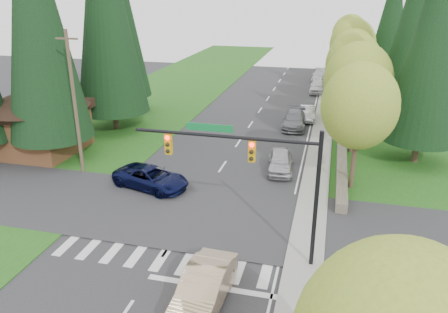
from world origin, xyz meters
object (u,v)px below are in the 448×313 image
at_px(sedan_champagne, 204,288).
at_px(suv_navy, 151,178).
at_px(parked_car_c, 307,113).
at_px(parked_car_e, 320,76).
at_px(parked_car_a, 280,161).
at_px(parked_car_b, 294,120).
at_px(parked_car_d, 318,86).

bearing_deg(sedan_champagne, suv_navy, 125.47).
bearing_deg(parked_car_c, parked_car_e, 84.64).
bearing_deg(parked_car_c, parked_car_a, -98.30).
distance_m(suv_navy, parked_car_e, 39.65).
height_order(suv_navy, parked_car_c, suv_navy).
height_order(parked_car_a, parked_car_b, parked_car_b).
relative_size(sedan_champagne, parked_car_c, 1.20).
bearing_deg(sedan_champagne, parked_car_e, 89.10).
bearing_deg(sedan_champagne, parked_car_c, 87.75).
distance_m(parked_car_d, parked_car_e, 7.16).
bearing_deg(sedan_champagne, parked_car_a, 87.40).
distance_m(suv_navy, parked_car_d, 32.74).
distance_m(suv_navy, parked_car_b, 17.71).
height_order(parked_car_c, parked_car_e, parked_car_e).
relative_size(parked_car_b, parked_car_d, 1.10).
relative_size(parked_car_b, parked_car_e, 0.95).
xyz_separation_m(parked_car_a, parked_car_b, (-0.06, 10.88, 0.01)).
distance_m(suv_navy, parked_car_c, 20.78).
distance_m(parked_car_b, parked_car_d, 15.60).
distance_m(parked_car_a, parked_car_d, 26.45).
relative_size(parked_car_c, parked_car_d, 0.87).
xyz_separation_m(parked_car_a, parked_car_d, (1.34, 26.41, 0.07)).
height_order(suv_navy, parked_car_a, parked_car_a).
xyz_separation_m(parked_car_b, parked_car_d, (1.40, 15.53, 0.05)).
bearing_deg(suv_navy, parked_car_a, -41.98).
bearing_deg(suv_navy, parked_car_e, 2.40).
xyz_separation_m(sedan_champagne, parked_car_d, (2.60, 41.56, -0.01)).
bearing_deg(parked_car_a, parked_car_d, 80.61).
bearing_deg(parked_car_d, parked_car_a, -92.85).
height_order(suv_navy, parked_car_b, parked_car_b).
distance_m(parked_car_a, parked_car_c, 13.83).
xyz_separation_m(sedan_champagne, parked_car_a, (1.26, 15.14, -0.07)).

